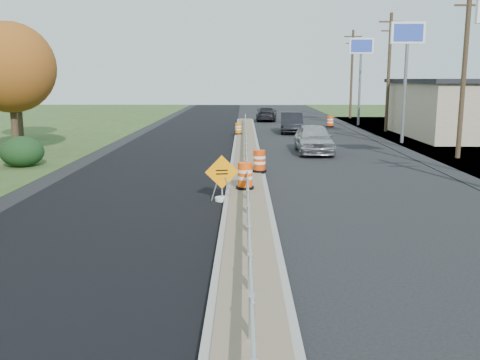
{
  "coord_description": "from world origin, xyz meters",
  "views": [
    {
      "loc": [
        -0.12,
        -19.85,
        4.25
      ],
      "look_at": [
        -0.25,
        -3.21,
        1.1
      ],
      "focal_mm": 40.0,
      "sensor_mm": 36.0,
      "label": 1
    }
  ],
  "objects_px": {
    "barrel_median_far": "(238,129)",
    "barrel_shoulder_far": "(330,122)",
    "car_silver": "(314,139)",
    "car_dark_mid": "(292,123)",
    "barrel_median_near": "(245,176)",
    "caution_sign": "(222,190)",
    "barrel_median_mid": "(259,162)",
    "car_dark_far": "(267,114)"
  },
  "relations": [
    {
      "from": "barrel_median_far",
      "to": "car_dark_mid",
      "type": "distance_m",
      "value": 5.46
    },
    {
      "from": "barrel_shoulder_far",
      "to": "car_silver",
      "type": "bearing_deg",
      "value": -102.1
    },
    {
      "from": "car_silver",
      "to": "car_dark_far",
      "type": "height_order",
      "value": "car_silver"
    },
    {
      "from": "car_silver",
      "to": "caution_sign",
      "type": "bearing_deg",
      "value": -110.89
    },
    {
      "from": "barrel_median_mid",
      "to": "car_silver",
      "type": "relative_size",
      "value": 0.19
    },
    {
      "from": "car_silver",
      "to": "barrel_median_far",
      "type": "bearing_deg",
      "value": 117.7
    },
    {
      "from": "barrel_median_near",
      "to": "car_dark_far",
      "type": "height_order",
      "value": "car_dark_far"
    },
    {
      "from": "barrel_median_near",
      "to": "car_dark_mid",
      "type": "distance_m",
      "value": 23.79
    },
    {
      "from": "car_silver",
      "to": "barrel_shoulder_far",
      "type": "bearing_deg",
      "value": 78.12
    },
    {
      "from": "caution_sign",
      "to": "car_dark_far",
      "type": "height_order",
      "value": "caution_sign"
    },
    {
      "from": "barrel_shoulder_far",
      "to": "car_silver",
      "type": "xyz_separation_m",
      "value": [
        -3.69,
        -17.2,
        0.37
      ]
    },
    {
      "from": "barrel_median_far",
      "to": "car_dark_mid",
      "type": "height_order",
      "value": "car_dark_mid"
    },
    {
      "from": "barrel_median_mid",
      "to": "car_dark_mid",
      "type": "height_order",
      "value": "car_dark_mid"
    },
    {
      "from": "barrel_median_near",
      "to": "car_dark_far",
      "type": "distance_m",
      "value": 35.84
    },
    {
      "from": "caution_sign",
      "to": "barrel_median_near",
      "type": "bearing_deg",
      "value": 43.95
    },
    {
      "from": "car_silver",
      "to": "car_dark_mid",
      "type": "distance_m",
      "value": 12.05
    },
    {
      "from": "barrel_median_mid",
      "to": "barrel_shoulder_far",
      "type": "bearing_deg",
      "value": 74.18
    },
    {
      "from": "caution_sign",
      "to": "barrel_median_mid",
      "type": "relative_size",
      "value": 1.72
    },
    {
      "from": "car_dark_mid",
      "to": "car_silver",
      "type": "bearing_deg",
      "value": -85.03
    },
    {
      "from": "caution_sign",
      "to": "car_silver",
      "type": "height_order",
      "value": "car_silver"
    },
    {
      "from": "barrel_median_near",
      "to": "barrel_median_far",
      "type": "height_order",
      "value": "barrel_median_near"
    },
    {
      "from": "barrel_shoulder_far",
      "to": "car_dark_far",
      "type": "bearing_deg",
      "value": 127.23
    },
    {
      "from": "barrel_median_far",
      "to": "barrel_shoulder_far",
      "type": "relative_size",
      "value": 0.82
    },
    {
      "from": "barrel_median_near",
      "to": "barrel_median_mid",
      "type": "distance_m",
      "value": 3.76
    },
    {
      "from": "caution_sign",
      "to": "barrel_median_far",
      "type": "relative_size",
      "value": 2.0
    },
    {
      "from": "barrel_shoulder_far",
      "to": "barrel_median_far",
      "type": "bearing_deg",
      "value": -133.54
    },
    {
      "from": "car_dark_far",
      "to": "car_dark_mid",
      "type": "bearing_deg",
      "value": 100.98
    },
    {
      "from": "barrel_median_far",
      "to": "barrel_shoulder_far",
      "type": "distance_m",
      "value": 11.85
    },
    {
      "from": "barrel_shoulder_far",
      "to": "car_dark_mid",
      "type": "relative_size",
      "value": 0.2
    },
    {
      "from": "caution_sign",
      "to": "barrel_median_far",
      "type": "distance_m",
      "value": 21.12
    },
    {
      "from": "caution_sign",
      "to": "barrel_median_near",
      "type": "height_order",
      "value": "caution_sign"
    },
    {
      "from": "caution_sign",
      "to": "car_silver",
      "type": "distance_m",
      "value": 13.41
    },
    {
      "from": "barrel_shoulder_far",
      "to": "car_dark_mid",
      "type": "xyz_separation_m",
      "value": [
        -3.92,
        -5.15,
        0.33
      ]
    },
    {
      "from": "barrel_median_near",
      "to": "car_dark_far",
      "type": "bearing_deg",
      "value": 86.34
    },
    {
      "from": "barrel_shoulder_far",
      "to": "car_dark_mid",
      "type": "bearing_deg",
      "value": -127.28
    },
    {
      "from": "barrel_median_far",
      "to": "caution_sign",
      "type": "bearing_deg",
      "value": -90.95
    },
    {
      "from": "car_dark_mid",
      "to": "car_dark_far",
      "type": "xyz_separation_m",
      "value": [
        -1.49,
        12.28,
        -0.09
      ]
    },
    {
      "from": "barrel_median_mid",
      "to": "car_dark_mid",
      "type": "bearing_deg",
      "value": 80.98
    },
    {
      "from": "car_dark_mid",
      "to": "barrel_median_near",
      "type": "bearing_deg",
      "value": -95.29
    },
    {
      "from": "barrel_median_far",
      "to": "car_silver",
      "type": "bearing_deg",
      "value": -62.52
    },
    {
      "from": "barrel_median_mid",
      "to": "barrel_shoulder_far",
      "type": "relative_size",
      "value": 0.95
    },
    {
      "from": "barrel_median_mid",
      "to": "car_dark_far",
      "type": "distance_m",
      "value": 32.11
    }
  ]
}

